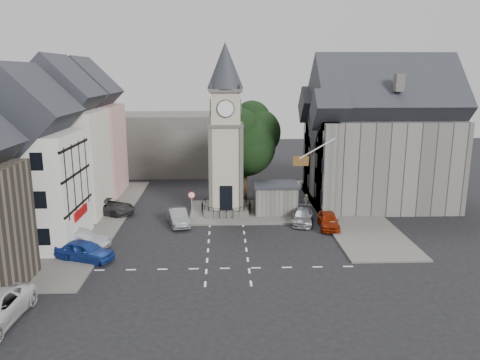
{
  "coord_description": "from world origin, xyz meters",
  "views": [
    {
      "loc": [
        -0.26,
        -36.31,
        13.53
      ],
      "look_at": [
        1.26,
        5.0,
        3.99
      ],
      "focal_mm": 35.0,
      "sensor_mm": 36.0,
      "label": 1
    }
  ],
  "objects_px": {
    "stone_shelter": "(275,198)",
    "clock_tower": "(226,131)",
    "car_west_blue": "(85,251)",
    "car_east_red": "(328,220)",
    "pedestrian": "(306,202)"
  },
  "relations": [
    {
      "from": "stone_shelter",
      "to": "car_west_blue",
      "type": "bearing_deg",
      "value": -143.94
    },
    {
      "from": "stone_shelter",
      "to": "car_west_blue",
      "type": "distance_m",
      "value": 18.94
    },
    {
      "from": "clock_tower",
      "to": "stone_shelter",
      "type": "height_order",
      "value": "clock_tower"
    },
    {
      "from": "stone_shelter",
      "to": "car_east_red",
      "type": "distance_m",
      "value": 6.25
    },
    {
      "from": "car_west_blue",
      "to": "stone_shelter",
      "type": "bearing_deg",
      "value": -33.75
    },
    {
      "from": "stone_shelter",
      "to": "car_west_blue",
      "type": "height_order",
      "value": "stone_shelter"
    },
    {
      "from": "car_west_blue",
      "to": "car_east_red",
      "type": "xyz_separation_m",
      "value": [
        19.55,
        6.64,
        -0.05
      ]
    },
    {
      "from": "stone_shelter",
      "to": "car_east_red",
      "type": "xyz_separation_m",
      "value": [
        4.25,
        -4.5,
        -0.84
      ]
    },
    {
      "from": "clock_tower",
      "to": "pedestrian",
      "type": "distance_m",
      "value": 10.82
    },
    {
      "from": "pedestrian",
      "to": "car_east_red",
      "type": "bearing_deg",
      "value": 92.24
    },
    {
      "from": "clock_tower",
      "to": "car_west_blue",
      "type": "xyz_separation_m",
      "value": [
        -10.5,
        -11.63,
        -7.36
      ]
    },
    {
      "from": "stone_shelter",
      "to": "clock_tower",
      "type": "bearing_deg",
      "value": 174.16
    },
    {
      "from": "clock_tower",
      "to": "car_east_red",
      "type": "distance_m",
      "value": 12.72
    },
    {
      "from": "clock_tower",
      "to": "car_east_red",
      "type": "xyz_separation_m",
      "value": [
        9.05,
        -4.99,
        -7.41
      ]
    },
    {
      "from": "car_east_red",
      "to": "car_west_blue",
      "type": "bearing_deg",
      "value": -156.35
    }
  ]
}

